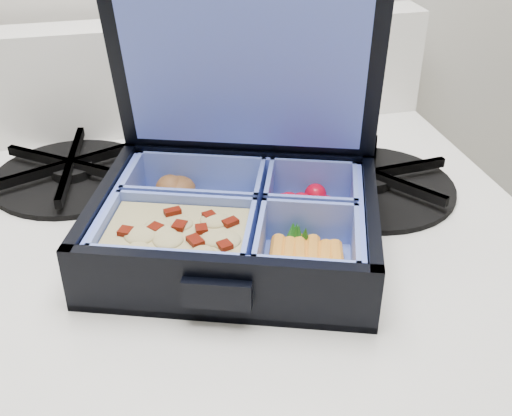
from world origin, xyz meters
name	(u,v)px	position (x,y,z in m)	size (l,w,h in m)	color
bento_box	(235,225)	(0.33, 1.68, 0.83)	(0.23, 0.18, 0.06)	black
burner_grate	(371,178)	(0.48, 1.75, 0.81)	(0.17, 0.17, 0.02)	black
burner_grate_rear	(72,171)	(0.19, 1.84, 0.81)	(0.16, 0.16, 0.02)	black
fork	(263,176)	(0.38, 1.80, 0.80)	(0.03, 0.19, 0.01)	#A7A8B8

